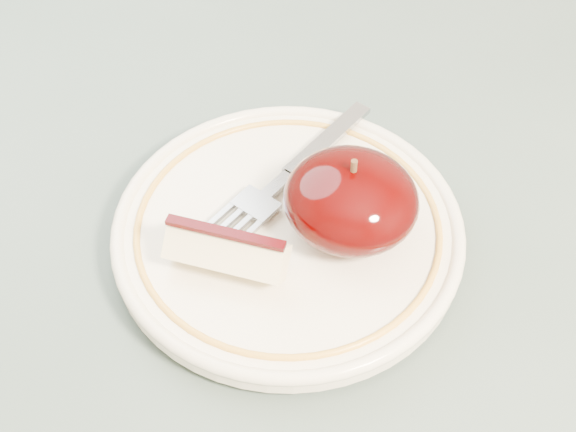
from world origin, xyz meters
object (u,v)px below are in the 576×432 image
(apple_half, at_px, (351,200))
(fork, at_px, (288,176))
(plate, at_px, (288,230))
(table, at_px, (284,431))

(apple_half, xyz_separation_m, fork, (-0.05, 0.02, -0.02))
(plate, relative_size, apple_half, 2.68)
(plate, relative_size, fork, 1.40)
(apple_half, bearing_deg, fork, 154.61)
(table, xyz_separation_m, plate, (-0.03, 0.08, 0.10))
(table, xyz_separation_m, apple_half, (0.01, 0.10, 0.13))
(plate, distance_m, apple_half, 0.05)
(plate, bearing_deg, fork, 110.85)
(fork, bearing_deg, apple_half, -97.71)
(table, distance_m, plate, 0.13)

